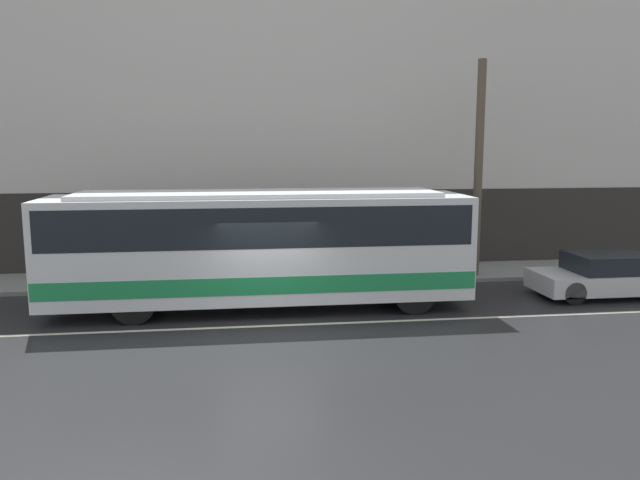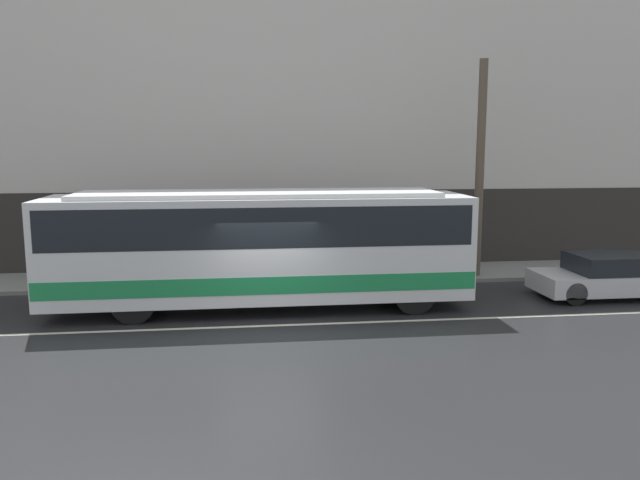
{
  "view_description": "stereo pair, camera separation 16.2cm",
  "coord_description": "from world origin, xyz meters",
  "views": [
    {
      "loc": [
        -0.74,
        -14.8,
        4.43
      ],
      "look_at": [
        1.47,
        1.76,
        1.83
      ],
      "focal_mm": 35.0,
      "sensor_mm": 36.0,
      "label": 1
    },
    {
      "loc": [
        -0.58,
        -14.82,
        4.43
      ],
      "look_at": [
        1.47,
        1.76,
        1.83
      ],
      "focal_mm": 35.0,
      "sensor_mm": 36.0,
      "label": 2
    }
  ],
  "objects": [
    {
      "name": "utility_pole_near",
      "position": [
        7.0,
        4.56,
        3.59
      ],
      "size": [
        0.27,
        0.27,
        6.93
      ],
      "color": "brown",
      "rests_on": "sidewalk"
    },
    {
      "name": "lane_stripe",
      "position": [
        0.0,
        0.0,
        0.0
      ],
      "size": [
        54.0,
        0.14,
        0.01
      ],
      "color": "beige",
      "rests_on": "ground_plane"
    },
    {
      "name": "building_facade",
      "position": [
        0.0,
        6.93,
        5.63
      ],
      "size": [
        60.0,
        0.35,
        11.66
      ],
      "color": "silver",
      "rests_on": "ground_plane"
    },
    {
      "name": "sidewalk",
      "position": [
        0.0,
        5.4,
        0.06
      ],
      "size": [
        60.0,
        2.79,
        0.13
      ],
      "color": "gray",
      "rests_on": "ground_plane"
    },
    {
      "name": "ground_plane",
      "position": [
        0.0,
        0.0,
        0.0
      ],
      "size": [
        60.0,
        60.0,
        0.0
      ],
      "primitive_type": "plane",
      "color": "#262628"
    },
    {
      "name": "transit_bus",
      "position": [
        -0.16,
        1.76,
        1.78
      ],
      "size": [
        11.16,
        2.62,
        3.17
      ],
      "color": "white",
      "rests_on": "ground_plane"
    },
    {
      "name": "sedan_white_front",
      "position": [
        10.02,
        1.76,
        0.6
      ],
      "size": [
        4.46,
        1.84,
        1.26
      ],
      "color": "silver",
      "rests_on": "ground_plane"
    }
  ]
}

